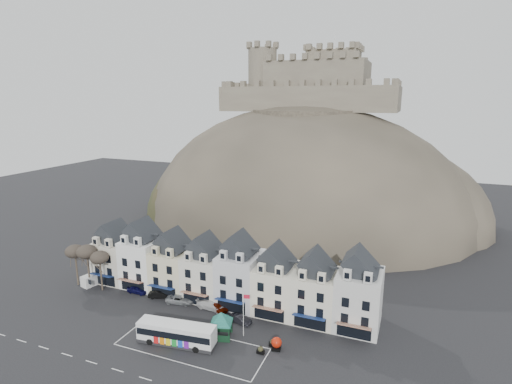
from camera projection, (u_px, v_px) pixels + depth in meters
ground at (175, 348)px, 58.12m from camera, size 300.00×300.00×0.00m
coach_bay_markings at (192, 347)px, 58.53m from camera, size 22.00×7.50×0.01m
townhouse_terrace at (224, 272)px, 71.32m from camera, size 54.40×9.35×11.80m
castle_hill at (306, 220)px, 120.02m from camera, size 100.00×76.00×68.00m
castle at (313, 83)px, 117.54m from camera, size 50.20×22.20×22.00m
tree_left_far at (75, 252)px, 76.54m from camera, size 3.61×3.61×8.24m
tree_left_mid at (87, 252)px, 75.37m from camera, size 3.78×3.78×8.64m
tree_left_near at (100, 258)px, 74.45m from camera, size 3.43×3.43×7.84m
bus at (177, 333)px, 58.80m from camera, size 12.02×4.15×3.32m
bus_shelter at (221, 318)px, 60.19m from camera, size 6.26×6.26×4.16m
red_buoy at (277, 343)px, 57.67m from camera, size 1.54×1.54×1.90m
flagpole at (244, 312)px, 60.26m from camera, size 1.00×0.32×7.14m
white_van at (94, 279)px, 78.27m from camera, size 3.01×4.92×2.09m
planter_west at (261, 350)px, 56.83m from camera, size 1.11×0.77×1.10m
planter_east at (273, 343)px, 58.57m from camera, size 1.20×0.81×1.10m
car_navy at (137, 290)px, 74.60m from camera, size 4.11×1.69×1.40m
car_black at (160, 294)px, 72.75m from camera, size 4.57×2.69×1.42m
car_silver at (180, 299)px, 70.95m from camera, size 5.34×3.21×1.41m
car_white at (211, 305)px, 68.94m from camera, size 5.52×2.51×1.57m
car_maroon at (217, 307)px, 68.31m from camera, size 4.47×2.81×1.42m
car_charcoal at (240, 319)px, 64.61m from camera, size 4.13×2.06×1.30m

